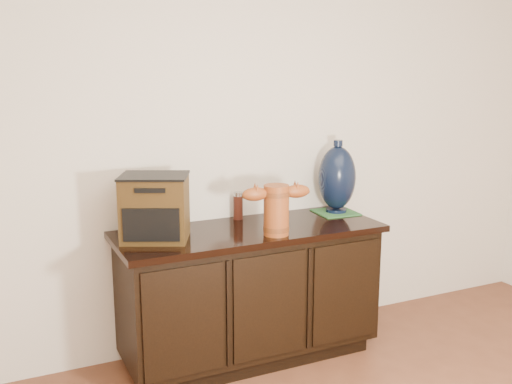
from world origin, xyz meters
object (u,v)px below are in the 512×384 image
terracotta_vessel (276,207)px  tv_radio (155,207)px  sideboard (250,292)px  lamp_base (337,178)px  spray_can (238,206)px

terracotta_vessel → tv_radio: size_ratio=0.91×
sideboard → lamp_base: (0.62, 0.10, 0.58)m
sideboard → spray_can: spray_can is taller
terracotta_vessel → sideboard: bearing=120.6°
sideboard → lamp_base: lamp_base is taller
tv_radio → lamp_base: lamp_base is taller
sideboard → tv_radio: 0.74m
lamp_base → spray_can: bearing=169.4°
terracotta_vessel → tv_radio: tv_radio is taller
spray_can → lamp_base: bearing=-10.6°
tv_radio → terracotta_vessel: bearing=7.2°
tv_radio → spray_can: 0.58m
terracotta_vessel → spray_can: size_ratio=2.36×
lamp_base → spray_can: size_ratio=2.70×
terracotta_vessel → spray_can: bearing=104.2°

